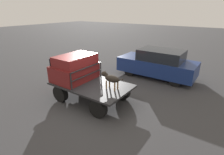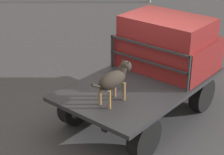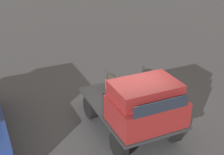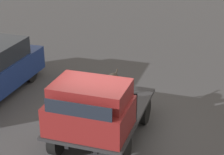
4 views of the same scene
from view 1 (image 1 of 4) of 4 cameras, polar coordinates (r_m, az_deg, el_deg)
The scene contains 6 objects.
ground_plane at distance 8.02m, azimuth -6.55°, elevation -7.31°, with size 80.00×80.00×0.00m, color #38383A.
flatbed_truck at distance 7.76m, azimuth -6.73°, elevation -3.56°, with size 3.44×2.03×0.80m.
truck_cab at distance 8.10m, azimuth -11.98°, elevation 3.05°, with size 1.40×1.91×1.15m.
truck_headboard at distance 7.62m, azimuth -8.11°, elevation 1.69°, with size 0.04×1.91×0.73m.
dog at distance 7.01m, azimuth -0.50°, elevation -0.23°, with size 1.08×0.29×0.72m.
parked_sedan at distance 10.70m, azimuth 14.65°, elevation 4.46°, with size 4.47×1.86×1.68m.
Camera 1 is at (-4.74, 5.21, 3.84)m, focal length 28.00 mm.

